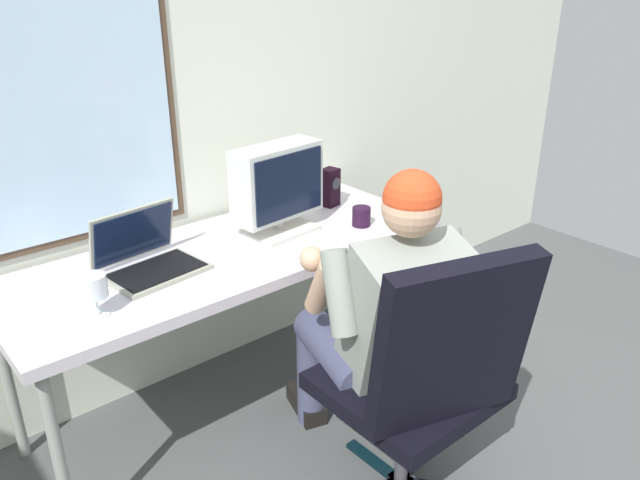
# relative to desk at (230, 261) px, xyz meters

# --- Properties ---
(wall_rear) EXTENTS (5.90, 0.08, 2.63)m
(wall_rear) POSITION_rel_desk_xyz_m (-0.05, 0.40, 0.61)
(wall_rear) COLOR silver
(wall_rear) RESTS_ON ground
(desk) EXTENTS (1.80, 0.68, 0.76)m
(desk) POSITION_rel_desk_xyz_m (0.00, 0.00, 0.00)
(desk) COLOR #989B93
(desk) RESTS_ON ground
(office_chair) EXTENTS (0.61, 0.65, 1.06)m
(office_chair) POSITION_rel_desk_xyz_m (0.16, -0.92, -0.11)
(office_chair) COLOR black
(office_chair) RESTS_ON ground
(person_seated) EXTENTS (0.65, 0.87, 1.23)m
(person_seated) POSITION_rel_desk_xyz_m (0.24, -0.65, -0.06)
(person_seated) COLOR #414562
(person_seated) RESTS_ON ground
(crt_monitor) EXTENTS (0.41, 0.26, 0.38)m
(crt_monitor) POSITION_rel_desk_xyz_m (0.26, 0.02, 0.26)
(crt_monitor) COLOR beige
(crt_monitor) RESTS_ON desk
(laptop) EXTENTS (0.38, 0.33, 0.23)m
(laptop) POSITION_rel_desk_xyz_m (-0.33, 0.04, 0.11)
(laptop) COLOR #979988
(laptop) RESTS_ON desk
(wine_glass) EXTENTS (0.08, 0.08, 0.15)m
(wine_glass) POSITION_rel_desk_xyz_m (-0.61, -0.17, 0.15)
(wine_glass) COLOR silver
(wine_glass) RESTS_ON desk
(desk_speaker) EXTENTS (0.09, 0.09, 0.18)m
(desk_speaker) POSITION_rel_desk_xyz_m (0.64, 0.12, 0.14)
(desk_speaker) COLOR black
(desk_speaker) RESTS_ON desk
(coffee_mug) EXTENTS (0.08, 0.08, 0.08)m
(coffee_mug) POSITION_rel_desk_xyz_m (0.58, -0.16, 0.10)
(coffee_mug) COLOR black
(coffee_mug) RESTS_ON desk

